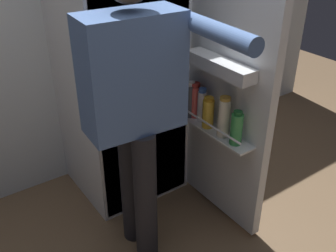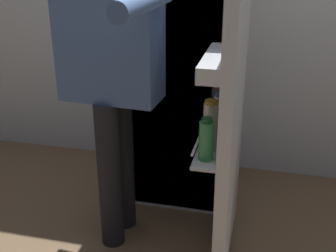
{
  "view_description": "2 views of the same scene",
  "coord_description": "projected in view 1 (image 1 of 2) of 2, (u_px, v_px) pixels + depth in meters",
  "views": [
    {
      "loc": [
        -1.05,
        -1.47,
        1.73
      ],
      "look_at": [
        -0.04,
        -0.03,
        0.72
      ],
      "focal_mm": 41.86,
      "sensor_mm": 36.0,
      "label": 1
    },
    {
      "loc": [
        0.5,
        -1.95,
        1.53
      ],
      "look_at": [
        0.05,
        -0.09,
        0.69
      ],
      "focal_mm": 48.06,
      "sensor_mm": 36.0,
      "label": 2
    }
  ],
  "objects": [
    {
      "name": "ground_plane",
      "position": [
        170.0,
        224.0,
        2.43
      ],
      "size": [
        6.77,
        6.77,
        0.0
      ],
      "primitive_type": "plane",
      "color": "brown"
    },
    {
      "name": "refrigerator",
      "position": [
        128.0,
        70.0,
        2.38
      ],
      "size": [
        0.69,
        1.24,
        1.7
      ],
      "color": "silver",
      "rests_on": "ground_plane"
    },
    {
      "name": "person",
      "position": [
        135.0,
        97.0,
        1.83
      ],
      "size": [
        0.54,
        0.79,
        1.57
      ],
      "color": "black",
      "rests_on": "ground_plane"
    }
  ]
}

